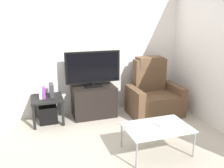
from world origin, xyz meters
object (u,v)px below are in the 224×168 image
(subwoofer_box, at_px, (48,114))
(coffee_table, at_px, (157,128))
(book_leftmost, at_px, (40,92))
(book_middle, at_px, (44,93))
(cell_phone, at_px, (159,125))
(television, at_px, (93,68))
(side_table, at_px, (47,101))
(game_console, at_px, (51,90))
(tv_stand, at_px, (94,101))
(recliner_armchair, at_px, (153,95))

(subwoofer_box, xyz_separation_m, coffee_table, (1.38, -1.49, 0.21))
(book_leftmost, xyz_separation_m, book_middle, (0.06, 0.00, -0.01))
(subwoofer_box, bearing_deg, cell_phone, -45.51)
(television, height_order, book_leftmost, television)
(television, xyz_separation_m, side_table, (-0.86, -0.04, -0.54))
(side_table, bearing_deg, television, 2.47)
(book_middle, xyz_separation_m, cell_phone, (1.47, -1.43, -0.17))
(game_console, bearing_deg, subwoofer_box, -173.66)
(tv_stand, xyz_separation_m, subwoofer_box, (-0.86, -0.02, -0.13))
(book_leftmost, bearing_deg, side_table, 11.31)
(television, distance_m, cell_phone, 1.68)
(recliner_armchair, xyz_separation_m, cell_phone, (-0.56, -1.24, 0.02))
(game_console, xyz_separation_m, cell_phone, (1.33, -1.46, -0.19))
(subwoofer_box, height_order, game_console, game_console)
(recliner_armchair, distance_m, book_leftmost, 2.10)
(coffee_table, bearing_deg, book_middle, 134.02)
(book_middle, bearing_deg, tv_stand, 2.43)
(tv_stand, bearing_deg, game_console, -179.39)
(game_console, bearing_deg, book_leftmost, -171.03)
(side_table, relative_size, cell_phone, 3.60)
(game_console, xyz_separation_m, coffee_table, (1.29, -1.50, -0.22))
(game_console, bearing_deg, tv_stand, 0.61)
(book_leftmost, height_order, game_console, game_console)
(book_leftmost, relative_size, game_console, 0.93)
(side_table, bearing_deg, subwoofer_box, 0.00)
(tv_stand, xyz_separation_m, book_middle, (-0.90, -0.04, 0.28))
(recliner_armchair, relative_size, side_table, 2.00)
(coffee_table, bearing_deg, subwoofer_box, 132.74)
(book_leftmost, bearing_deg, cell_phone, -43.17)
(television, bearing_deg, side_table, -177.53)
(cell_phone, bearing_deg, subwoofer_box, 117.43)
(tv_stand, distance_m, recliner_armchair, 1.15)
(side_table, distance_m, coffee_table, 2.03)
(coffee_table, bearing_deg, television, 108.84)
(book_middle, bearing_deg, cell_phone, -44.25)
(side_table, relative_size, book_leftmost, 2.37)
(tv_stand, distance_m, book_middle, 0.94)
(subwoofer_box, xyz_separation_m, game_console, (0.09, 0.01, 0.43))
(book_middle, distance_m, coffee_table, 2.05)
(recliner_armchair, relative_size, game_console, 4.42)
(side_table, distance_m, subwoofer_box, 0.23)
(television, height_order, book_middle, television)
(book_middle, bearing_deg, side_table, 24.67)
(book_leftmost, relative_size, coffee_table, 0.25)
(tv_stand, bearing_deg, subwoofer_box, -178.79)
(recliner_armchair, bearing_deg, side_table, 174.15)
(subwoofer_box, relative_size, coffee_table, 0.35)
(subwoofer_box, xyz_separation_m, book_leftmost, (-0.10, -0.02, 0.42))
(subwoofer_box, distance_m, coffee_table, 2.04)
(recliner_armchair, relative_size, coffee_table, 1.20)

